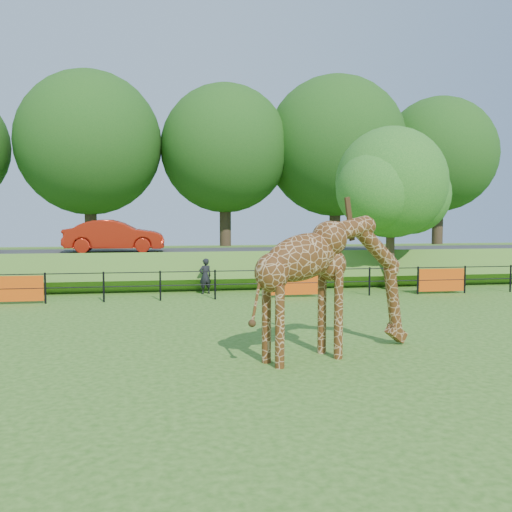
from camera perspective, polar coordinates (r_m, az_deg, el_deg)
The scene contains 9 objects.
ground at distance 13.41m, azimuth -0.76°, elevation -9.37°, with size 90.00×90.00×0.00m, color #326419.
giraffe at distance 12.78m, azimuth 7.91°, elevation -2.95°, with size 4.38×0.80×3.13m, color #572E12, non-canonical shape.
perimeter_fence at distance 21.14m, azimuth -4.12°, elevation -2.87°, with size 28.07×0.10×1.10m, color black, non-canonical shape.
embankment at distance 28.56m, azimuth -5.57°, elevation -0.84°, with size 40.00×9.00×1.30m, color #326419.
road at distance 27.02m, azimuth -5.35°, elevation 0.38°, with size 40.00×5.00×0.12m, color #2E2E31.
car_red at distance 26.77m, azimuth -13.95°, elevation 1.95°, with size 1.56×4.47×1.47m, color red.
visitor at distance 22.61m, azimuth -5.09°, elevation -2.02°, with size 0.51×0.34×1.41m, color black.
tree_east at distance 24.50m, azimuth 13.55°, elevation 6.73°, with size 5.40×4.71×6.76m.
bg_tree_line at distance 35.33m, azimuth -3.29°, elevation 10.76°, with size 37.30×8.80×11.82m.
Camera 1 is at (-2.01, -12.88, 3.15)m, focal length 40.00 mm.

